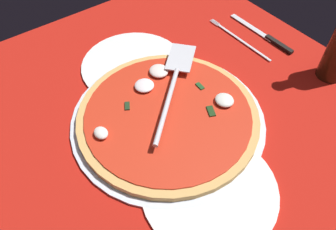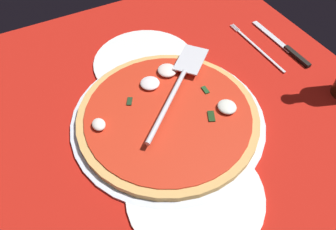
{
  "view_description": "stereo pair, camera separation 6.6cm",
  "coord_description": "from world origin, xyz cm",
  "px_view_note": "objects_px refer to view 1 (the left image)",
  "views": [
    {
      "loc": [
        33.39,
        -24.47,
        53.02
      ],
      "look_at": [
        -0.74,
        1.2,
        2.02
      ],
      "focal_mm": 35.27,
      "sensor_mm": 36.0,
      "label": 1
    },
    {
      "loc": [
        36.96,
        -18.87,
        53.02
      ],
      "look_at": [
        -0.74,
        1.2,
        2.02
      ],
      "focal_mm": 35.27,
      "sensor_mm": 36.0,
      "label": 2
    }
  ],
  "objects_px": {
    "pizza": "(168,115)",
    "place_setting_far": "(253,39)",
    "pizza_server": "(173,83)",
    "dinner_plate_right": "(209,189)",
    "dinner_plate_left": "(133,65)"
  },
  "relations": [
    {
      "from": "pizza",
      "to": "place_setting_far",
      "type": "xyz_separation_m",
      "value": [
        -0.08,
        0.34,
        -0.02
      ]
    },
    {
      "from": "pizza",
      "to": "pizza_server",
      "type": "xyz_separation_m",
      "value": [
        -0.05,
        0.05,
        0.03
      ]
    },
    {
      "from": "pizza",
      "to": "dinner_plate_right",
      "type": "bearing_deg",
      "value": -12.45
    },
    {
      "from": "dinner_plate_left",
      "to": "pizza_server",
      "type": "relative_size",
      "value": 1.0
    },
    {
      "from": "pizza",
      "to": "pizza_server",
      "type": "bearing_deg",
      "value": 133.18
    },
    {
      "from": "dinner_plate_left",
      "to": "place_setting_far",
      "type": "bearing_deg",
      "value": 72.07
    },
    {
      "from": "dinner_plate_right",
      "to": "pizza_server",
      "type": "distance_m",
      "value": 0.24
    },
    {
      "from": "dinner_plate_right",
      "to": "dinner_plate_left",
      "type": "bearing_deg",
      "value": 168.58
    },
    {
      "from": "dinner_plate_right",
      "to": "pizza",
      "type": "relative_size",
      "value": 0.65
    },
    {
      "from": "dinner_plate_left",
      "to": "pizza",
      "type": "xyz_separation_m",
      "value": [
        0.18,
        -0.03,
        0.01
      ]
    },
    {
      "from": "dinner_plate_left",
      "to": "dinner_plate_right",
      "type": "relative_size",
      "value": 1.02
    },
    {
      "from": "dinner_plate_left",
      "to": "pizza_server",
      "type": "bearing_deg",
      "value": 6.75
    },
    {
      "from": "place_setting_far",
      "to": "dinner_plate_left",
      "type": "bearing_deg",
      "value": 71.87
    },
    {
      "from": "dinner_plate_left",
      "to": "place_setting_far",
      "type": "xyz_separation_m",
      "value": [
        0.1,
        0.3,
        -0.0
      ]
    },
    {
      "from": "dinner_plate_right",
      "to": "pizza",
      "type": "distance_m",
      "value": 0.17
    }
  ]
}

